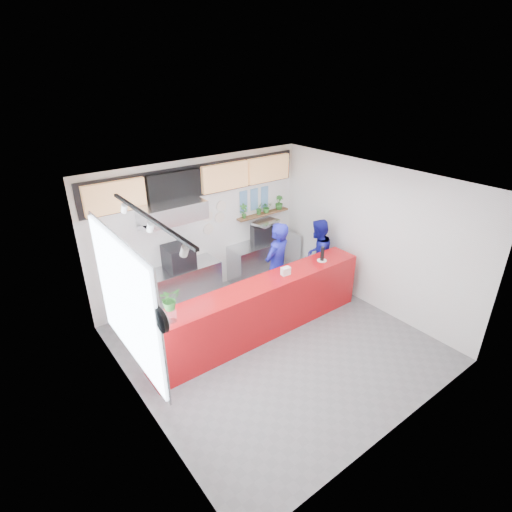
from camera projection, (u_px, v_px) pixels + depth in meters
floor at (275, 343)px, 7.39m from camera, size 5.00×5.00×0.00m
ceiling at (278, 185)px, 6.08m from camera, size 5.00×5.00×0.00m
wall_back at (201, 228)px, 8.53m from camera, size 5.00×0.00×5.00m
wall_left at (134, 325)px, 5.37m from camera, size 0.00×5.00×5.00m
wall_right at (371, 237)px, 8.10m from camera, size 0.00×5.00×5.00m
service_counter at (261, 309)px, 7.43m from camera, size 4.50×0.60×1.10m
cream_band at (198, 178)px, 8.04m from camera, size 5.00×0.02×0.80m
prep_bench at (178, 288)px, 8.33m from camera, size 1.80×0.60×0.90m
panini_oven at (179, 257)px, 8.07m from camera, size 0.55×0.55×0.49m
extraction_hood at (172, 211)px, 7.56m from camera, size 1.20×0.70×0.35m
hood_lip at (173, 221)px, 7.64m from camera, size 1.20×0.69×0.31m
right_bench at (265, 258)px, 9.59m from camera, size 1.80×0.60×0.90m
espresso_machine at (266, 233)px, 9.31m from camera, size 0.79×0.69×0.42m
espresso_tray at (266, 222)px, 9.19m from camera, size 0.69×0.56×0.06m
herb_shelf at (263, 214)px, 9.33m from camera, size 1.40×0.18×0.04m
menu_board_far_left at (115, 197)px, 7.03m from camera, size 1.10×0.10×0.55m
menu_board_mid_left at (175, 186)px, 7.66m from camera, size 1.10×0.10×0.55m
menu_board_mid_right at (225, 177)px, 8.30m from camera, size 1.10×0.10×0.55m
menu_board_far_right at (269, 169)px, 8.93m from camera, size 1.10×0.10×0.55m
soffit at (199, 180)px, 8.04m from camera, size 4.80×0.04×0.65m
window_pane at (126, 302)px, 5.52m from camera, size 0.04×2.20×1.90m
window_frame at (127, 301)px, 5.53m from camera, size 0.03×2.30×2.00m
wall_clock_rim at (161, 321)px, 4.51m from camera, size 0.05×0.30×0.30m
wall_clock_face at (164, 320)px, 4.53m from camera, size 0.02×0.26×0.26m
track_rail at (149, 218)px, 4.96m from camera, size 0.05×2.40×0.04m
dec_plate_a at (208, 216)px, 8.48m from camera, size 0.24×0.03×0.24m
dec_plate_b at (220, 217)px, 8.69m from camera, size 0.24×0.03×0.24m
dec_plate_c at (208, 229)px, 8.61m from camera, size 0.24×0.03×0.24m
dec_plate_d at (221, 206)px, 8.60m from camera, size 0.24×0.03×0.24m
photo_frame_a at (243, 196)px, 8.89m from camera, size 0.20×0.02×0.25m
photo_frame_b at (254, 194)px, 9.06m from camera, size 0.20×0.02×0.25m
photo_frame_c at (265, 192)px, 9.22m from camera, size 0.20×0.02×0.25m
photo_frame_d at (244, 207)px, 9.00m from camera, size 0.20×0.02×0.25m
photo_frame_e at (254, 205)px, 9.17m from camera, size 0.20×0.02×0.25m
photo_frame_f at (264, 202)px, 9.33m from camera, size 0.20×0.02×0.25m
staff_center at (277, 266)px, 8.14m from camera, size 0.78×0.62×1.88m
staff_right at (317, 255)px, 8.85m from camera, size 0.92×0.78×1.67m
herb_a at (244, 211)px, 8.94m from camera, size 0.21×0.16×0.34m
herb_b at (259, 208)px, 9.19m from camera, size 0.18×0.15×0.29m
herb_c at (266, 207)px, 9.31m from camera, size 0.28×0.25×0.26m
herb_d at (279, 203)px, 9.51m from camera, size 0.23×0.22×0.33m
glass_vase at (171, 316)px, 6.09m from camera, size 0.16×0.16×0.20m
basil_vase at (169, 299)px, 5.96m from camera, size 0.36×0.33×0.35m
napkin_holder at (286, 271)px, 7.45m from camera, size 0.18×0.12×0.15m
white_plate at (322, 260)px, 8.01m from camera, size 0.22×0.22×0.01m
pepper_mill at (322, 254)px, 7.94m from camera, size 0.09×0.09×0.29m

